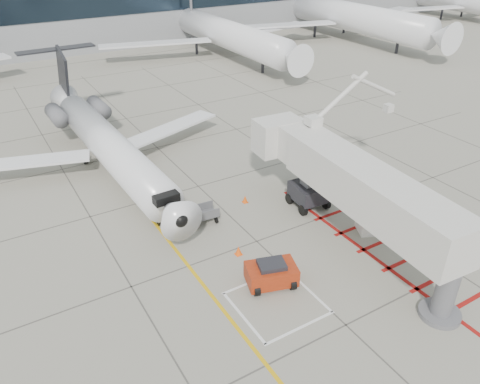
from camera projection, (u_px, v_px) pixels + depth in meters
ground_plane at (296, 278)px, 25.63m from camera, size 260.00×260.00×0.00m
regional_jet at (117, 138)px, 33.09m from camera, size 23.14×28.76×7.36m
jet_bridge at (368, 199)px, 26.11m from camera, size 9.59×18.20×7.06m
pushback_tug at (271, 273)px, 24.85m from camera, size 3.00×2.35×1.54m
baggage_cart at (203, 215)px, 30.12m from camera, size 1.93×1.30×1.17m
ground_power_unit at (378, 218)px, 29.16m from camera, size 2.68×2.20×1.84m
cone_nose at (238, 250)px, 27.34m from camera, size 0.41×0.41×0.57m
cone_side at (245, 199)px, 32.45m from camera, size 0.38×0.38×0.52m
bg_aircraft_c at (219, 13)px, 66.03m from camera, size 34.26×38.06×11.42m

